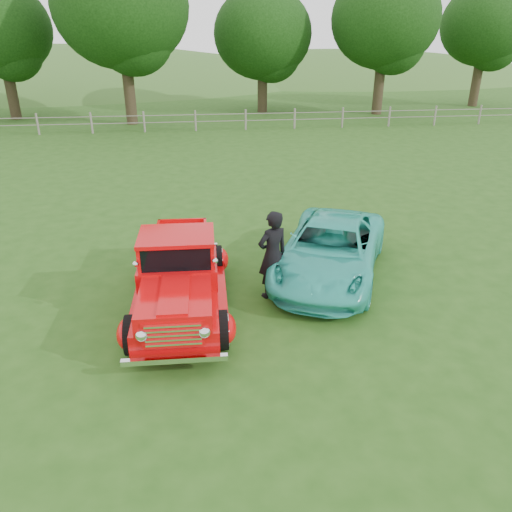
{
  "coord_description": "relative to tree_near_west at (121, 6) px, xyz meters",
  "views": [
    {
      "loc": [
        -0.3,
        -8.48,
        5.54
      ],
      "look_at": [
        0.95,
        1.2,
        1.09
      ],
      "focal_mm": 35.0,
      "sensor_mm": 36.0,
      "label": 1
    }
  ],
  "objects": [
    {
      "name": "distant_hills",
      "position": [
        -0.08,
        34.46,
        -11.34
      ],
      "size": [
        116.0,
        60.0,
        18.0
      ],
      "color": "#315920",
      "rests_on": "ground"
    },
    {
      "name": "tree_mid_east",
      "position": [
        17.0,
        2.0,
        -0.62
      ],
      "size": [
        7.2,
        7.2,
        9.44
      ],
      "color": "#2F2317",
      "rests_on": "ground"
    },
    {
      "name": "fence_line",
      "position": [
        4.0,
        -3.0,
        -6.19
      ],
      "size": [
        48.0,
        0.12,
        1.2
      ],
      "color": "gray",
      "rests_on": "ground"
    },
    {
      "name": "tree_near_west",
      "position": [
        0.0,
        0.0,
        0.0
      ],
      "size": [
        8.0,
        8.0,
        10.42
      ],
      "color": "#2F2317",
      "rests_on": "ground"
    },
    {
      "name": "ground",
      "position": [
        4.0,
        -25.0,
        -6.8
      ],
      "size": [
        140.0,
        140.0,
        0.0
      ],
      "primitive_type": "plane",
      "color": "#224A13",
      "rests_on": "ground"
    },
    {
      "name": "man",
      "position": [
        5.34,
        -23.62,
        -5.78
      ],
      "size": [
        0.87,
        0.74,
        2.03
      ],
      "primitive_type": "imported",
      "rotation": [
        0.0,
        0.0,
        3.56
      ],
      "color": "black",
      "rests_on": "ground"
    },
    {
      "name": "teal_sedan",
      "position": [
        6.9,
        -22.77,
        -6.12
      ],
      "size": [
        4.11,
        5.4,
        1.36
      ],
      "primitive_type": "imported",
      "rotation": [
        0.0,
        0.0,
        -0.43
      ],
      "color": "#2EBBA8",
      "rests_on": "ground"
    },
    {
      "name": "red_pickup",
      "position": [
        3.29,
        -23.96,
        -6.0
      ],
      "size": [
        2.33,
        5.03,
        1.78
      ],
      "rotation": [
        0.0,
        0.0,
        -0.03
      ],
      "color": "black",
      "rests_on": "ground"
    },
    {
      "name": "tree_far_east",
      "position": [
        26.0,
        5.0,
        -0.94
      ],
      "size": [
        6.6,
        6.6,
        8.86
      ],
      "color": "#2F2317",
      "rests_on": "ground"
    },
    {
      "name": "tree_near_east",
      "position": [
        9.0,
        4.0,
        -1.55
      ],
      "size": [
        6.8,
        6.8,
        8.33
      ],
      "color": "#2F2317",
      "rests_on": "ground"
    }
  ]
}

